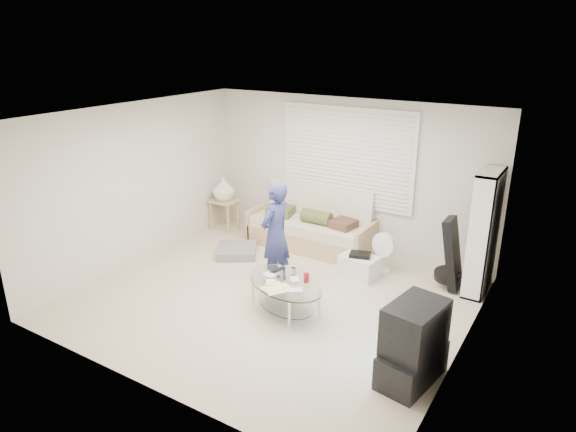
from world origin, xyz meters
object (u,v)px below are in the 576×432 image
Objects in this scene: futon_sofa at (312,228)px; coffee_table at (285,288)px; tv_unit at (413,344)px; bookshelf at (483,233)px.

futon_sofa is 1.51× the size of coffee_table.
tv_unit is 0.64× the size of coffee_table.
coffee_table is at bearing -135.27° from bookshelf.
bookshelf is (2.76, -0.15, 0.54)m from futon_sofa.
bookshelf is at bearing 87.05° from tv_unit.
tv_unit is (2.64, -2.58, 0.10)m from futon_sofa.
tv_unit is (-0.13, -2.43, -0.44)m from bookshelf.
coffee_table is at bearing 165.63° from tv_unit.
bookshelf reaches higher than coffee_table.
futon_sofa is 2.82m from bookshelf.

